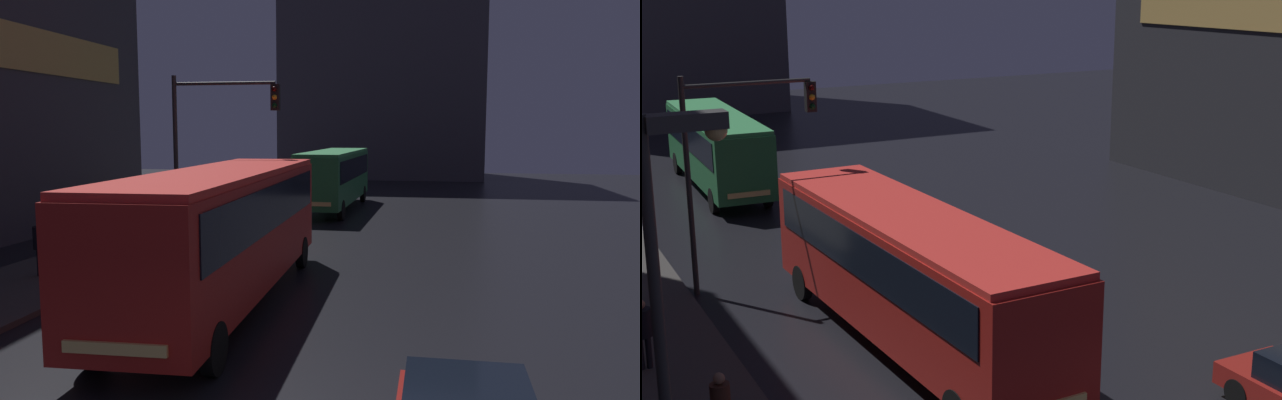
# 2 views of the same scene
# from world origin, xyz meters

# --- Properties ---
(sidewalk_left) EXTENTS (4.00, 48.00, 0.15)m
(sidewalk_left) POSITION_xyz_m (-9.00, 10.00, 0.07)
(sidewalk_left) COLOR #3D3A38
(sidewalk_left) RESTS_ON ground
(bus_near) EXTENTS (2.88, 11.95, 3.46)m
(bus_near) POSITION_xyz_m (-2.90, 9.69, 2.13)
(bus_near) COLOR #AD1E19
(bus_near) RESTS_ON ground
(bus_far) EXTENTS (2.68, 10.87, 3.27)m
(bus_far) POSITION_xyz_m (-2.93, 28.86, 2.02)
(bus_far) COLOR #236B38
(bus_far) RESTS_ON ground
(pedestrian_near) EXTENTS (0.61, 0.61, 1.70)m
(pedestrian_near) POSITION_xyz_m (-9.04, 11.17, 1.18)
(pedestrian_near) COLOR black
(pedestrian_near) RESTS_ON sidewalk_left
(traffic_light_main) EXTENTS (3.94, 0.35, 6.37)m
(traffic_light_main) POSITION_xyz_m (-5.44, 15.98, 4.35)
(traffic_light_main) COLOR #2D2D2D
(traffic_light_main) RESTS_ON ground
(street_lamp_sidewalk) EXTENTS (1.25, 0.36, 7.14)m
(street_lamp_sidewalk) POSITION_xyz_m (-9.64, 3.24, 4.92)
(street_lamp_sidewalk) COLOR #2D2D2D
(street_lamp_sidewalk) RESTS_ON sidewalk_left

